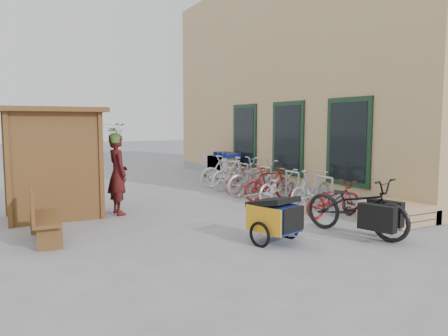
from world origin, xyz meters
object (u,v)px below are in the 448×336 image
pallet_stack (395,212)px  cargo_bike (357,207)px  kiosk (48,147)px  bike_3 (269,184)px  person_kiosk (118,174)px  child_trailer (275,216)px  bike_2 (279,186)px  shopping_carts (221,163)px  bike_4 (256,178)px  bike_7 (227,172)px  bike_5 (248,179)px  bike_0 (334,199)px  bike_6 (238,174)px  bench (40,215)px  bike_1 (311,190)px

pallet_stack → cargo_bike: bearing=-165.6°
kiosk → bike_3: (5.42, -0.48, -1.10)m
bike_3 → person_kiosk: bearing=93.6°
child_trailer → bike_2: (2.30, 3.12, -0.04)m
shopping_carts → bike_4: size_ratio=1.00×
bike_7 → bike_2: bearing=-166.7°
bike_4 → bike_5: bike_4 is taller
bike_7 → bike_5: bearing=-170.0°
shopping_carts → child_trailer: 8.42m
pallet_stack → cargo_bike: (-1.48, -0.38, 0.33)m
person_kiosk → bike_7: (4.13, 2.39, -0.40)m
bike_3 → bike_5: (-0.00, 1.08, 0.01)m
kiosk → bike_5: bearing=6.3°
bike_4 → bike_0: bearing=175.8°
pallet_stack → bike_6: 5.45m
child_trailer → bike_7: bearing=53.1°
shopping_carts → bike_2: 4.78m
bike_2 → bike_5: 1.42m
kiosk → shopping_carts: bearing=31.8°
pallet_stack → child_trailer: (-3.10, -0.07, 0.26)m
bike_0 → bike_7: 4.94m
bike_0 → bike_5: 3.46m
bike_0 → bike_4: bike_4 is taller
child_trailer → bike_5: 5.06m
shopping_carts → cargo_bike: (-1.48, -8.13, -0.06)m
bench → bike_5: bench is taller
bike_5 → pallet_stack: bearing=-160.5°
child_trailer → person_kiosk: bearing=100.4°
pallet_stack → bike_7: bike_7 is taller
kiosk → bike_6: (5.62, 1.53, -1.05)m
kiosk → child_trailer: kiosk is taller
person_kiosk → bike_0: (4.09, -2.55, -0.52)m
bike_1 → bike_5: 2.64m
bike_6 → bike_4: bearing=171.5°
child_trailer → bike_5: bearing=48.2°
bike_4 → bike_7: (-0.01, 1.71, 0.01)m
kiosk → bike_4: size_ratio=1.30×
pallet_stack → shopping_carts: (-0.00, 7.76, 0.39)m
bike_6 → bike_7: 0.56m
bike_2 → cargo_bike: bearing=150.3°
kiosk → child_trailer: 5.18m
bike_3 → bike_4: bike_4 is taller
kiosk → bike_1: 6.00m
cargo_bike → bike_5: size_ratio=1.43×
person_kiosk → bike_5: (4.01, 0.91, -0.46)m
child_trailer → bike_3: (2.24, 3.46, -0.02)m
shopping_carts → bike_3: bearing=-101.1°
child_trailer → bike_3: size_ratio=0.97×
shopping_carts → bike_2: bearing=-99.6°
pallet_stack → bench: size_ratio=0.79×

